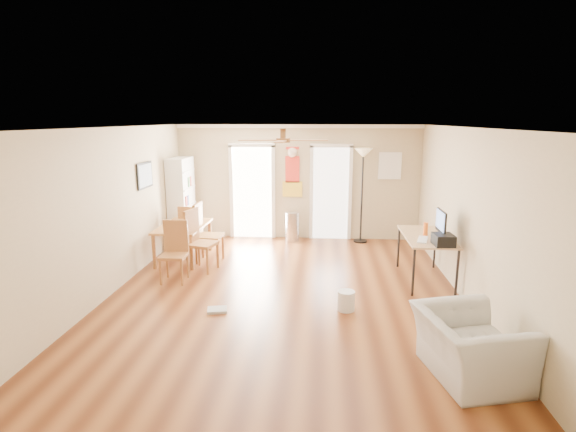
# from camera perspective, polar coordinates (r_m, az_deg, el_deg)

# --- Properties ---
(floor) EXTENTS (7.00, 7.00, 0.00)m
(floor) POSITION_cam_1_polar(r_m,az_deg,el_deg) (7.11, -0.38, -10.14)
(floor) COLOR brown
(floor) RESTS_ON ground
(ceiling) EXTENTS (5.50, 7.00, 0.00)m
(ceiling) POSITION_cam_1_polar(r_m,az_deg,el_deg) (6.57, -0.42, 11.31)
(ceiling) COLOR silver
(ceiling) RESTS_ON floor
(wall_back) EXTENTS (5.50, 0.04, 2.60)m
(wall_back) POSITION_cam_1_polar(r_m,az_deg,el_deg) (10.16, 1.28, 4.33)
(wall_back) COLOR beige
(wall_back) RESTS_ON floor
(wall_front) EXTENTS (5.50, 0.04, 2.60)m
(wall_front) POSITION_cam_1_polar(r_m,az_deg,el_deg) (3.41, -5.51, -12.38)
(wall_front) COLOR beige
(wall_front) RESTS_ON floor
(wall_left) EXTENTS (0.04, 7.00, 2.60)m
(wall_left) POSITION_cam_1_polar(r_m,az_deg,el_deg) (7.47, -21.92, 0.49)
(wall_left) COLOR beige
(wall_left) RESTS_ON floor
(wall_right) EXTENTS (0.04, 7.00, 2.60)m
(wall_right) POSITION_cam_1_polar(r_m,az_deg,el_deg) (7.05, 22.49, -0.23)
(wall_right) COLOR beige
(wall_right) RESTS_ON floor
(crown_molding) EXTENTS (5.50, 7.00, 0.08)m
(crown_molding) POSITION_cam_1_polar(r_m,az_deg,el_deg) (6.57, -0.42, 10.96)
(crown_molding) COLOR white
(crown_molding) RESTS_ON wall_back
(kitchen_doorway) EXTENTS (0.90, 0.10, 2.10)m
(kitchen_doorway) POSITION_cam_1_polar(r_m,az_deg,el_deg) (10.29, -4.59, 2.99)
(kitchen_doorway) COLOR white
(kitchen_doorway) RESTS_ON wall_back
(bathroom_doorway) EXTENTS (0.80, 0.10, 2.10)m
(bathroom_doorway) POSITION_cam_1_polar(r_m,az_deg,el_deg) (10.17, 5.49, 2.86)
(bathroom_doorway) COLOR white
(bathroom_doorway) RESTS_ON wall_back
(wall_decal) EXTENTS (0.46, 0.03, 1.10)m
(wall_decal) POSITION_cam_1_polar(r_m,az_deg,el_deg) (10.11, 0.57, 5.72)
(wall_decal) COLOR red
(wall_decal) RESTS_ON wall_back
(ac_grille) EXTENTS (0.50, 0.04, 0.60)m
(ac_grille) POSITION_cam_1_polar(r_m,az_deg,el_deg) (10.18, 12.95, 6.30)
(ac_grille) COLOR white
(ac_grille) RESTS_ON wall_back
(framed_poster) EXTENTS (0.04, 0.66, 0.48)m
(framed_poster) POSITION_cam_1_polar(r_m,az_deg,el_deg) (8.66, -17.93, 5.00)
(framed_poster) COLOR black
(framed_poster) RESTS_ON wall_left
(ceiling_fan) EXTENTS (1.24, 1.24, 0.20)m
(ceiling_fan) POSITION_cam_1_polar(r_m,az_deg,el_deg) (6.28, -0.65, 9.70)
(ceiling_fan) COLOR #593819
(ceiling_fan) RESTS_ON ceiling
(bookshelf) EXTENTS (0.45, 0.88, 1.90)m
(bookshelf) POSITION_cam_1_polar(r_m,az_deg,el_deg) (10.07, -13.53, 1.90)
(bookshelf) COLOR silver
(bookshelf) RESTS_ON floor
(dining_table) EXTENTS (0.86, 1.39, 0.69)m
(dining_table) POSITION_cam_1_polar(r_m,az_deg,el_deg) (9.00, -13.24, -3.29)
(dining_table) COLOR #A56C35
(dining_table) RESTS_ON floor
(dining_chair_right_a) EXTENTS (0.49, 0.49, 1.14)m
(dining_chair_right_a) POSITION_cam_1_polar(r_m,az_deg,el_deg) (8.69, -10.07, -2.17)
(dining_chair_right_a) COLOR #A77536
(dining_chair_right_a) RESTS_ON floor
(dining_chair_right_b) EXTENTS (0.56, 0.56, 1.11)m
(dining_chair_right_b) POSITION_cam_1_polar(r_m,az_deg,el_deg) (8.22, -10.94, -3.13)
(dining_chair_right_b) COLOR #9D5C32
(dining_chair_right_b) RESTS_ON floor
(dining_chair_near) EXTENTS (0.43, 0.43, 1.03)m
(dining_chair_near) POSITION_cam_1_polar(r_m,az_deg,el_deg) (7.76, -14.51, -4.57)
(dining_chair_near) COLOR #A36434
(dining_chair_near) RESTS_ON floor
(dining_chair_far) EXTENTS (0.42, 0.42, 0.93)m
(dining_chair_far) POSITION_cam_1_polar(r_m,az_deg,el_deg) (9.66, -12.38, -1.42)
(dining_chair_far) COLOR olive
(dining_chair_far) RESTS_ON floor
(trash_can) EXTENTS (0.37, 0.37, 0.66)m
(trash_can) POSITION_cam_1_polar(r_m,az_deg,el_deg) (10.04, 0.52, -1.39)
(trash_can) COLOR #B9B9BB
(trash_can) RESTS_ON floor
(torchiere_lamp) EXTENTS (0.49, 0.49, 2.10)m
(torchiere_lamp) POSITION_cam_1_polar(r_m,az_deg,el_deg) (9.97, 9.47, 2.55)
(torchiere_lamp) COLOR black
(torchiere_lamp) RESTS_ON floor
(computer_desk) EXTENTS (0.74, 1.49, 0.80)m
(computer_desk) POSITION_cam_1_polar(r_m,az_deg,el_deg) (7.95, 17.21, -5.21)
(computer_desk) COLOR tan
(computer_desk) RESTS_ON floor
(imac) EXTENTS (0.22, 0.54, 0.50)m
(imac) POSITION_cam_1_polar(r_m,az_deg,el_deg) (7.54, 19.04, -1.16)
(imac) COLOR black
(imac) RESTS_ON computer_desk
(keyboard) EXTENTS (0.26, 0.47, 0.02)m
(keyboard) POSITION_cam_1_polar(r_m,az_deg,el_deg) (7.54, 16.91, -2.91)
(keyboard) COLOR silver
(keyboard) RESTS_ON computer_desk
(printer) EXTENTS (0.31, 0.36, 0.18)m
(printer) POSITION_cam_1_polar(r_m,az_deg,el_deg) (7.31, 19.33, -2.90)
(printer) COLOR black
(printer) RESTS_ON computer_desk
(orange_bottle) EXTENTS (0.09, 0.09, 0.23)m
(orange_bottle) POSITION_cam_1_polar(r_m,az_deg,el_deg) (7.79, 17.26, -1.64)
(orange_bottle) COLOR orange
(orange_bottle) RESTS_ON computer_desk
(wastebasket_a) EXTENTS (0.27, 0.27, 0.29)m
(wastebasket_a) POSITION_cam_1_polar(r_m,az_deg,el_deg) (6.60, 7.48, -10.74)
(wastebasket_a) COLOR silver
(wastebasket_a) RESTS_ON floor
(wastebasket_b) EXTENTS (0.34, 0.34, 0.30)m
(wastebasket_b) POSITION_cam_1_polar(r_m,az_deg,el_deg) (6.14, 17.76, -13.01)
(wastebasket_b) COLOR white
(wastebasket_b) RESTS_ON floor
(floor_cloth) EXTENTS (0.32, 0.27, 0.04)m
(floor_cloth) POSITION_cam_1_polar(r_m,az_deg,el_deg) (6.63, -9.08, -11.83)
(floor_cloth) COLOR #A3A39E
(floor_cloth) RESTS_ON floor
(armchair) EXTENTS (1.17, 1.27, 0.70)m
(armchair) POSITION_cam_1_polar(r_m,az_deg,el_deg) (5.29, 22.27, -15.25)
(armchair) COLOR #B0B0AA
(armchair) RESTS_ON floor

